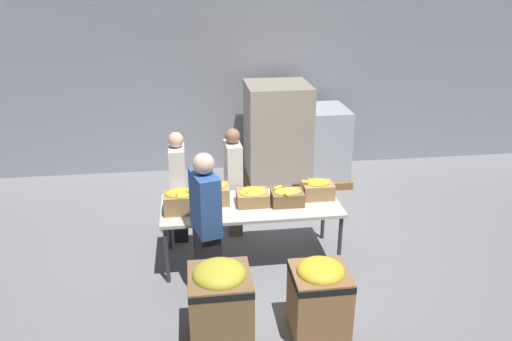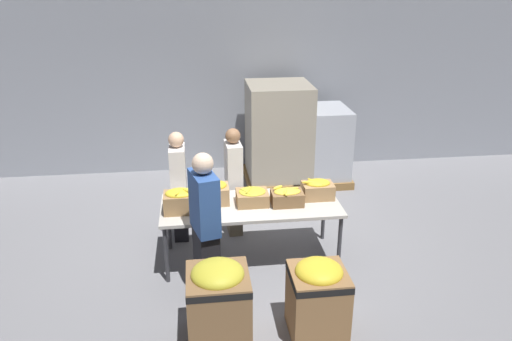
% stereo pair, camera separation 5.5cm
% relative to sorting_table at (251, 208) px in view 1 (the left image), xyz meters
% --- Properties ---
extents(ground_plane, '(30.00, 30.00, 0.00)m').
position_rel_sorting_table_xyz_m(ground_plane, '(0.00, 0.00, -0.72)').
color(ground_plane, gray).
extents(wall_back, '(16.00, 0.08, 4.00)m').
position_rel_sorting_table_xyz_m(wall_back, '(0.00, 3.29, 1.28)').
color(wall_back, '#9399A3').
rests_on(wall_back, ground_plane).
extents(sorting_table, '(2.20, 0.90, 0.77)m').
position_rel_sorting_table_xyz_m(sorting_table, '(0.00, 0.00, 0.00)').
color(sorting_table, beige).
rests_on(sorting_table, ground_plane).
extents(banana_box_0, '(0.39, 0.29, 0.30)m').
position_rel_sorting_table_xyz_m(banana_box_0, '(-0.85, -0.08, 0.20)').
color(banana_box_0, '#A37A4C').
rests_on(banana_box_0, sorting_table).
extents(banana_box_1, '(0.39, 0.30, 0.30)m').
position_rel_sorting_table_xyz_m(banana_box_1, '(-0.46, 0.11, 0.20)').
color(banana_box_1, tan).
rests_on(banana_box_1, sorting_table).
extents(banana_box_2, '(0.39, 0.32, 0.22)m').
position_rel_sorting_table_xyz_m(banana_box_2, '(0.02, 0.01, 0.15)').
color(banana_box_2, '#A37A4C').
rests_on(banana_box_2, sorting_table).
extents(banana_box_3, '(0.39, 0.28, 0.23)m').
position_rel_sorting_table_xyz_m(banana_box_3, '(0.44, -0.06, 0.16)').
color(banana_box_3, olive).
rests_on(banana_box_3, sorting_table).
extents(banana_box_4, '(0.41, 0.28, 0.25)m').
position_rel_sorting_table_xyz_m(banana_box_4, '(0.86, 0.09, 0.18)').
color(banana_box_4, tan).
rests_on(banana_box_4, sorting_table).
extents(volunteer_0, '(0.21, 0.41, 1.52)m').
position_rel_sorting_table_xyz_m(volunteer_0, '(-0.89, 0.69, 0.04)').
color(volunteer_0, black).
rests_on(volunteer_0, ground_plane).
extents(volunteer_1, '(0.34, 0.50, 1.71)m').
position_rel_sorting_table_xyz_m(volunteer_1, '(-0.58, -0.67, 0.13)').
color(volunteer_1, black).
rests_on(volunteer_1, ground_plane).
extents(volunteer_2, '(0.23, 0.42, 1.52)m').
position_rel_sorting_table_xyz_m(volunteer_2, '(-0.15, 0.76, 0.04)').
color(volunteer_2, '#6B604C').
rests_on(volunteer_2, ground_plane).
extents(donation_bin_0, '(0.61, 0.61, 0.88)m').
position_rel_sorting_table_xyz_m(donation_bin_0, '(-0.49, -1.49, -0.25)').
color(donation_bin_0, olive).
rests_on(donation_bin_0, ground_plane).
extents(donation_bin_1, '(0.56, 0.56, 0.82)m').
position_rel_sorting_table_xyz_m(donation_bin_1, '(0.50, -1.49, -0.28)').
color(donation_bin_1, olive).
rests_on(donation_bin_1, ground_plane).
extents(pallet_stack_0, '(1.05, 1.05, 1.30)m').
position_rel_sorting_table_xyz_m(pallet_stack_0, '(1.46, 2.45, -0.08)').
color(pallet_stack_0, olive).
rests_on(pallet_stack_0, ground_plane).
extents(pallet_stack_1, '(1.14, 1.14, 1.73)m').
position_rel_sorting_table_xyz_m(pallet_stack_1, '(0.76, 2.48, 0.13)').
color(pallet_stack_1, olive).
rests_on(pallet_stack_1, ground_plane).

